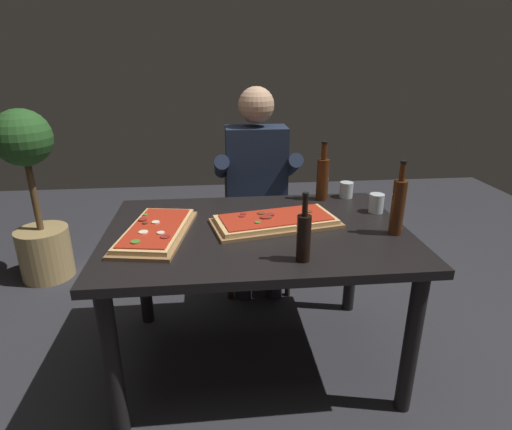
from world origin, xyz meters
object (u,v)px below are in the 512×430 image
(dining_table, at_px, (257,247))
(pizza_rectangular_front, at_px, (276,221))
(vinegar_bottle_green, at_px, (323,177))
(wine_bottle_dark, at_px, (304,236))
(tumbler_far_side, at_px, (346,191))
(oil_bottle_amber, at_px, (398,206))
(tumbler_near_camera, at_px, (376,204))
(seated_diner, at_px, (257,183))
(potted_plant_corner, at_px, (34,196))
(diner_chair, at_px, (255,214))
(pizza_rectangular_left, at_px, (156,231))

(dining_table, height_order, pizza_rectangular_front, pizza_rectangular_front)
(vinegar_bottle_green, bearing_deg, pizza_rectangular_front, -131.79)
(wine_bottle_dark, height_order, tumbler_far_side, wine_bottle_dark)
(oil_bottle_amber, bearing_deg, tumbler_near_camera, 86.40)
(dining_table, relative_size, pizza_rectangular_front, 2.18)
(oil_bottle_amber, bearing_deg, tumbler_far_side, 96.69)
(seated_diner, bearing_deg, pizza_rectangular_front, -88.59)
(vinegar_bottle_green, height_order, potted_plant_corner, potted_plant_corner)
(seated_diner, bearing_deg, diner_chair, 90.00)
(vinegar_bottle_green, relative_size, tumbler_near_camera, 3.38)
(tumbler_far_side, bearing_deg, tumbler_near_camera, -72.30)
(tumbler_far_side, bearing_deg, seated_diner, 145.90)
(tumbler_near_camera, bearing_deg, dining_table, -165.76)
(oil_bottle_amber, height_order, seated_diner, seated_diner)
(pizza_rectangular_front, distance_m, seated_diner, 0.70)
(tumbler_near_camera, xyz_separation_m, seated_diner, (-0.56, 0.57, -0.04))
(wine_bottle_dark, relative_size, seated_diner, 0.21)
(wine_bottle_dark, distance_m, diner_chair, 1.25)
(oil_bottle_amber, distance_m, diner_chair, 1.18)
(oil_bottle_amber, relative_size, potted_plant_corner, 0.28)
(dining_table, height_order, seated_diner, seated_diner)
(pizza_rectangular_left, height_order, tumbler_near_camera, tumbler_near_camera)
(diner_chair, bearing_deg, pizza_rectangular_front, -88.80)
(pizza_rectangular_left, bearing_deg, pizza_rectangular_front, 6.64)
(seated_diner, bearing_deg, dining_table, -95.91)
(pizza_rectangular_left, height_order, seated_diner, seated_diner)
(tumbler_near_camera, bearing_deg, oil_bottle_amber, -93.60)
(dining_table, bearing_deg, seated_diner, 84.09)
(tumbler_near_camera, height_order, tumbler_far_side, tumbler_near_camera)
(pizza_rectangular_left, relative_size, oil_bottle_amber, 1.69)
(pizza_rectangular_left, height_order, oil_bottle_amber, oil_bottle_amber)
(wine_bottle_dark, relative_size, tumbler_near_camera, 2.90)
(oil_bottle_amber, relative_size, diner_chair, 0.39)
(diner_chair, bearing_deg, vinegar_bottle_green, -54.67)
(tumbler_near_camera, bearing_deg, pizza_rectangular_left, -170.38)
(oil_bottle_amber, bearing_deg, seated_diner, 122.29)
(wine_bottle_dark, bearing_deg, tumbler_far_side, 61.40)
(vinegar_bottle_green, relative_size, potted_plant_corner, 0.28)
(potted_plant_corner, bearing_deg, oil_bottle_amber, -29.46)
(wine_bottle_dark, xyz_separation_m, vinegar_bottle_green, (0.26, 0.73, 0.02))
(dining_table, height_order, potted_plant_corner, potted_plant_corner)
(dining_table, xyz_separation_m, tumbler_far_side, (0.55, 0.41, 0.13))
(wine_bottle_dark, bearing_deg, dining_table, 113.44)
(pizza_rectangular_front, height_order, tumbler_near_camera, tumbler_near_camera)
(dining_table, height_order, wine_bottle_dark, wine_bottle_dark)
(wine_bottle_dark, height_order, oil_bottle_amber, oil_bottle_amber)
(pizza_rectangular_front, height_order, tumbler_far_side, tumbler_far_side)
(tumbler_far_side, relative_size, potted_plant_corner, 0.07)
(dining_table, bearing_deg, tumbler_far_side, 36.62)
(wine_bottle_dark, xyz_separation_m, diner_chair, (-0.07, 1.19, -0.36))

